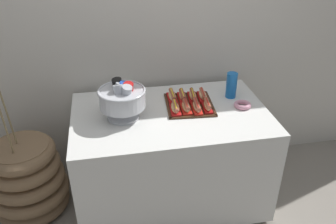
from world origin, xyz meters
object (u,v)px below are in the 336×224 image
object	(u,v)px
hot_dog_5	(183,96)
donut	(242,105)
serving_tray	(189,105)
hot_dog_2	(197,106)
hot_dog_0	(175,108)
hot_dog_6	(193,96)
cup_stack	(231,85)
buffet_table	(170,156)
hot_dog_7	(203,95)
hot_dog_3	(207,106)
hot_dog_4	(172,96)
hot_dog_1	(186,107)
floor_vase	(28,179)
punch_bowl	(122,98)

from	to	relation	value
hot_dog_5	donut	xyz separation A→B (m)	(0.40, -0.18, -0.02)
serving_tray	hot_dog_2	xyz separation A→B (m)	(0.03, -0.09, 0.03)
hot_dog_0	hot_dog_6	distance (m)	0.22
hot_dog_5	cup_stack	distance (m)	0.37
hot_dog_2	cup_stack	world-z (taller)	cup_stack
serving_tray	donut	xyz separation A→B (m)	(0.37, -0.09, 0.01)
hot_dog_5	donut	distance (m)	0.43
buffet_table	hot_dog_6	size ratio (longest dim) A/B	7.69
hot_dog_7	cup_stack	world-z (taller)	cup_stack
serving_tray	hot_dog_2	size ratio (longest dim) A/B	2.10
hot_dog_3	hot_dog_4	bearing A→B (deg)	139.23
hot_dog_1	hot_dog_7	world-z (taller)	hot_dog_1
buffet_table	hot_dog_5	distance (m)	0.45
serving_tray	hot_dog_0	bearing A→B (deg)	-148.26
hot_dog_0	hot_dog_6	xyz separation A→B (m)	(0.16, 0.15, -0.00)
hot_dog_0	hot_dog_5	size ratio (longest dim) A/B	0.99
hot_dog_3	hot_dog_7	distance (m)	0.17
cup_stack	hot_dog_2	bearing A→B (deg)	-152.42
hot_dog_0	floor_vase	bearing A→B (deg)	174.82
buffet_table	hot_dog_0	xyz separation A→B (m)	(0.03, -0.00, 0.41)
hot_dog_0	hot_dog_3	distance (m)	0.23
hot_dog_2	hot_dog_5	world-z (taller)	same
hot_dog_4	hot_dog_6	size ratio (longest dim) A/B	1.03
hot_dog_6	buffet_table	bearing A→B (deg)	-142.05
serving_tray	hot_dog_5	world-z (taller)	hot_dog_5
hot_dog_0	cup_stack	world-z (taller)	cup_stack
hot_dog_3	cup_stack	size ratio (longest dim) A/B	0.84
hot_dog_3	cup_stack	world-z (taller)	cup_stack
buffet_table	floor_vase	world-z (taller)	floor_vase
hot_dog_1	hot_dog_6	distance (m)	0.18
floor_vase	hot_dog_2	distance (m)	1.36
hot_dog_6	donut	world-z (taller)	hot_dog_6
hot_dog_3	donut	bearing A→B (deg)	0.26
hot_dog_2	cup_stack	bearing A→B (deg)	27.58
serving_tray	hot_dog_0	size ratio (longest dim) A/B	2.19
hot_dog_6	hot_dog_1	bearing A→B (deg)	-118.96
hot_dog_4	buffet_table	bearing A→B (deg)	-105.42
serving_tray	donut	world-z (taller)	donut
hot_dog_3	donut	size ratio (longest dim) A/B	1.30
cup_stack	hot_dog_4	bearing A→B (deg)	177.70
hot_dog_7	serving_tray	bearing A→B (deg)	-148.26
hot_dog_0	hot_dog_3	xyz separation A→B (m)	(0.22, -0.02, 0.00)
hot_dog_3	hot_dog_7	world-z (taller)	hot_dog_3
hot_dog_0	hot_dog_4	distance (m)	0.17
floor_vase	cup_stack	bearing A→B (deg)	1.78
donut	hot_dog_2	bearing A→B (deg)	179.19
hot_dog_5	hot_dog_1	bearing A→B (deg)	-94.51
hot_dog_7	hot_dog_3	bearing A→B (deg)	-94.51
hot_dog_6	punch_bowl	xyz separation A→B (m)	(-0.52, -0.16, 0.12)
hot_dog_4	hot_dog_0	bearing A→B (deg)	-94.51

